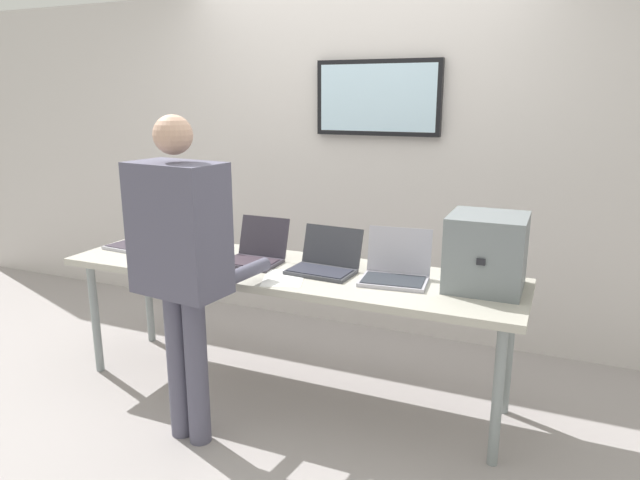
# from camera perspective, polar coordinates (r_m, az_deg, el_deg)

# --- Properties ---
(ground) EXTENTS (8.00, 8.00, 0.04)m
(ground) POSITION_cam_1_polar(r_m,az_deg,el_deg) (3.53, -3.23, -14.96)
(ground) COLOR #9E9696
(back_wall) EXTENTS (8.00, 0.11, 2.43)m
(back_wall) POSITION_cam_1_polar(r_m,az_deg,el_deg) (4.15, 3.59, 7.66)
(back_wall) COLOR silver
(back_wall) RESTS_ON ground
(workbench) EXTENTS (2.61, 0.70, 0.76)m
(workbench) POSITION_cam_1_polar(r_m,az_deg,el_deg) (3.24, -3.41, -3.73)
(workbench) COLOR #B1AD9F
(workbench) RESTS_ON ground
(equipment_box) EXTENTS (0.37, 0.39, 0.38)m
(equipment_box) POSITION_cam_1_polar(r_m,az_deg,el_deg) (2.96, 16.28, -1.15)
(equipment_box) COLOR slate
(equipment_box) RESTS_ON workbench
(laptop_station_0) EXTENTS (0.41, 0.34, 0.22)m
(laptop_station_0) POSITION_cam_1_polar(r_m,az_deg,el_deg) (3.82, -17.30, 0.08)
(laptop_station_0) COLOR #B0AEBA
(laptop_station_0) RESTS_ON workbench
(laptop_station_1) EXTENTS (0.31, 0.28, 0.24)m
(laptop_station_1) POSITION_cam_1_polar(r_m,az_deg,el_deg) (3.54, -12.43, -0.60)
(laptop_station_1) COLOR #ADAEBA
(laptop_station_1) RESTS_ON workbench
(laptop_station_2) EXTENTS (0.31, 0.31, 0.25)m
(laptop_station_2) POSITION_cam_1_polar(r_m,az_deg,el_deg) (3.34, -6.39, -1.23)
(laptop_station_2) COLOR #39343F
(laptop_station_2) RESTS_ON workbench
(laptop_station_3) EXTENTS (0.37, 0.31, 0.23)m
(laptop_station_3) POSITION_cam_1_polar(r_m,az_deg,el_deg) (3.15, 0.52, -2.18)
(laptop_station_3) COLOR #393B41
(laptop_station_3) RESTS_ON workbench
(laptop_station_4) EXTENTS (0.37, 0.33, 0.26)m
(laptop_station_4) POSITION_cam_1_polar(r_m,az_deg,el_deg) (3.02, 7.59, -2.88)
(laptop_station_4) COLOR #B0ADBB
(laptop_station_4) RESTS_ON workbench
(person) EXTENTS (0.49, 0.63, 1.62)m
(person) POSITION_cam_1_polar(r_m,az_deg,el_deg) (2.77, -13.65, -1.25)
(person) COLOR #535164
(person) RESTS_ON ground
(paper_sheet) EXTENTS (0.29, 0.35, 0.00)m
(paper_sheet) POSITION_cam_1_polar(r_m,az_deg,el_deg) (3.05, -3.64, -3.82)
(paper_sheet) COLOR white
(paper_sheet) RESTS_ON workbench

